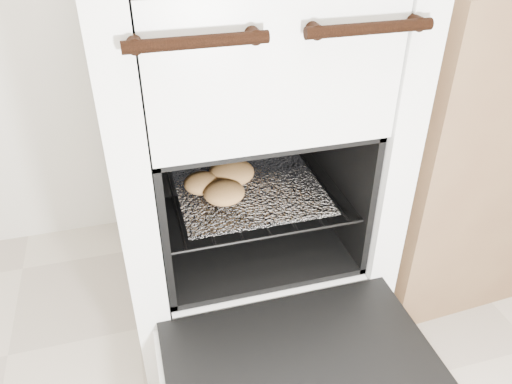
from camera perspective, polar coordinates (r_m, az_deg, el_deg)
stove at (r=1.28m, az=-1.84°, el=5.55°), size 0.63×0.70×0.96m
oven_door at (r=1.06m, az=5.81°, el=-20.53°), size 0.56×0.44×0.04m
oven_rack at (r=1.27m, az=-1.01°, el=0.52°), size 0.46×0.44×0.01m
foil_sheet at (r=1.25m, az=-0.77°, el=0.26°), size 0.36×0.31×0.01m
baked_rolls at (r=1.23m, az=-3.87°, el=1.30°), size 0.21×0.22×0.05m
counter at (r=1.65m, az=25.49°, el=7.19°), size 0.89×0.62×0.86m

